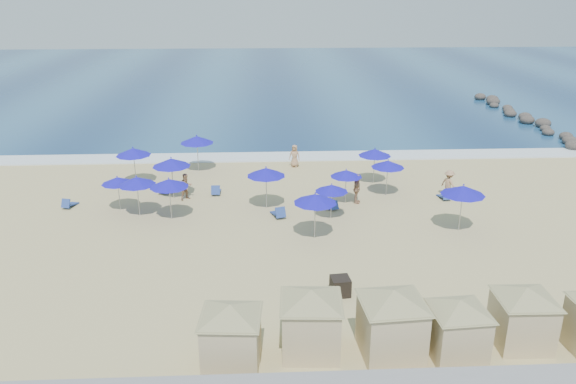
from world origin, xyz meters
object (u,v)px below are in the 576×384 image
at_px(umbrella_1, 137,181).
at_px(umbrella_12, 197,140).
at_px(cabana_0, 231,327).
at_px(umbrella_0, 117,180).
at_px(trash_bin, 340,286).
at_px(umbrella_4, 171,162).
at_px(cabana_1, 311,313).
at_px(umbrella_7, 346,173).
at_px(umbrella_3, 169,183).
at_px(beachgoer_1, 357,189).
at_px(cabana_4, 524,308).
at_px(beachgoer_3, 295,156).
at_px(umbrella_5, 266,172).
at_px(umbrella_2, 133,152).
at_px(umbrella_6, 315,198).
at_px(beachgoer_0, 186,187).
at_px(cabana_2, 392,314).
at_px(umbrella_10, 388,164).
at_px(cabana_3, 458,321).
at_px(rock_jetty, 532,122).
at_px(umbrella_9, 375,152).
at_px(umbrella_8, 332,188).
at_px(beachgoer_2, 449,184).
at_px(umbrella_11, 463,190).

xyz_separation_m(umbrella_1, umbrella_12, (2.60, 8.25, 0.21)).
bearing_deg(cabana_0, umbrella_0, 116.22).
height_order(trash_bin, umbrella_12, umbrella_12).
height_order(umbrella_0, umbrella_1, umbrella_1).
bearing_deg(umbrella_4, cabana_1, -65.74).
distance_m(umbrella_7, umbrella_12, 11.89).
height_order(umbrella_3, beachgoer_1, umbrella_3).
relative_size(cabana_4, umbrella_0, 1.96).
relative_size(cabana_1, umbrella_12, 1.66).
height_order(cabana_0, beachgoer_3, cabana_0).
bearing_deg(beachgoer_3, umbrella_5, -87.38).
relative_size(trash_bin, umbrella_0, 0.38).
bearing_deg(umbrella_12, beachgoer_1, -33.42).
distance_m(cabana_1, umbrella_2, 21.53).
bearing_deg(cabana_0, umbrella_6, 69.41).
distance_m(cabana_4, beachgoer_1, 15.18).
height_order(umbrella_4, beachgoer_0, umbrella_4).
height_order(cabana_2, umbrella_3, cabana_2).
height_order(umbrella_3, umbrella_12, umbrella_12).
bearing_deg(cabana_2, umbrella_4, 121.70).
relative_size(cabana_1, umbrella_10, 1.87).
distance_m(cabana_2, umbrella_2, 23.28).
bearing_deg(cabana_3, trash_bin, 128.88).
bearing_deg(beachgoer_0, umbrella_7, -46.01).
xyz_separation_m(cabana_0, umbrella_2, (-7.37, 19.58, 0.75)).
height_order(umbrella_4, umbrella_5, umbrella_4).
distance_m(rock_jetty, trash_bin, 37.83).
bearing_deg(umbrella_12, umbrella_9, -14.85).
distance_m(umbrella_4, beachgoer_1, 11.62).
xyz_separation_m(umbrella_5, umbrella_7, (4.88, 0.57, -0.36)).
bearing_deg(rock_jetty, umbrella_2, -156.17).
bearing_deg(beachgoer_0, umbrella_10, -38.82).
height_order(umbrella_8, umbrella_9, umbrella_9).
bearing_deg(cabana_4, cabana_1, -179.58).
bearing_deg(beachgoer_1, umbrella_12, 72.89).
xyz_separation_m(cabana_4, umbrella_9, (-2.00, 18.34, 0.65)).
xyz_separation_m(umbrella_3, beachgoer_1, (11.08, 1.97, -1.26)).
xyz_separation_m(cabana_0, beachgoer_2, (12.97, 16.17, -0.65)).
bearing_deg(beachgoer_1, umbrella_6, 164.68).
distance_m(cabana_3, beachgoer_2, 16.79).
relative_size(umbrella_0, umbrella_9, 0.86).
distance_m(cabana_1, umbrella_1, 16.07).
xyz_separation_m(cabana_4, beachgoer_2, (2.23, 15.46, -0.63)).
bearing_deg(cabana_1, beachgoer_0, 112.04).
height_order(umbrella_8, beachgoer_1, umbrella_8).
xyz_separation_m(umbrella_3, umbrella_4, (-0.36, 3.45, 0.16)).
bearing_deg(beachgoer_3, cabana_0, -81.15).
bearing_deg(beachgoer_3, umbrella_7, -52.42).
relative_size(cabana_2, umbrella_11, 1.70).
relative_size(umbrella_5, umbrella_11, 0.97).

